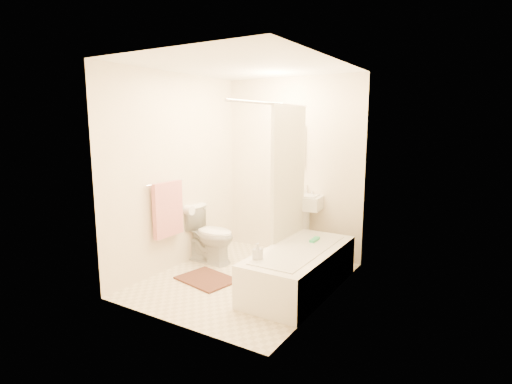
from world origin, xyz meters
The scene contains 17 objects.
floor centered at (0.00, 0.00, 0.00)m, with size 2.40×2.40×0.00m, color beige.
ceiling centered at (0.00, 0.00, 2.40)m, with size 2.40×2.40×0.00m, color white.
wall_back centered at (0.00, 1.20, 1.20)m, with size 2.00×0.02×2.40m, color beige.
wall_left centered at (-1.00, 0.00, 1.20)m, with size 0.02×2.40×2.40m, color beige.
wall_right centered at (1.00, 0.00, 1.20)m, with size 0.02×2.40×2.40m, color beige.
mirror centered at (0.00, 1.18, 1.50)m, with size 0.40×0.03×0.55m, color white.
curtain_rod centered at (0.30, 0.10, 2.00)m, with size 0.03×0.03×1.70m, color silver.
shower_curtain centered at (0.30, 0.50, 1.22)m, with size 0.04×0.80×1.55m, color silver.
towel_bar centered at (-0.96, -0.25, 1.10)m, with size 0.02×0.02×0.60m, color silver.
towel centered at (-0.93, -0.25, 0.78)m, with size 0.06×0.45×0.66m, color #CC7266.
toilet_paper centered at (-0.93, 0.12, 0.70)m, with size 0.12×0.12×0.11m, color white.
toilet centered at (-0.75, 0.30, 0.36)m, with size 0.41×0.74×0.72m, color silver.
sink centered at (0.25, 1.06, 0.47)m, with size 0.48×0.38×0.93m, color silver, non-canonical shape.
bathtub centered at (0.65, 0.11, 0.22)m, with size 0.70×1.59×0.45m, color white, non-canonical shape.
bath_mat centered at (-0.37, -0.24, 0.01)m, with size 0.64×0.48×0.02m, color #552D1E.
soap_bottle centered at (0.43, -0.42, 0.53)m, with size 0.08×0.08×0.17m, color white.
scrub_brush centered at (0.67, 0.46, 0.47)m, with size 0.06×0.19×0.04m, color #2FB167.
Camera 1 is at (2.40, -3.68, 1.80)m, focal length 28.00 mm.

